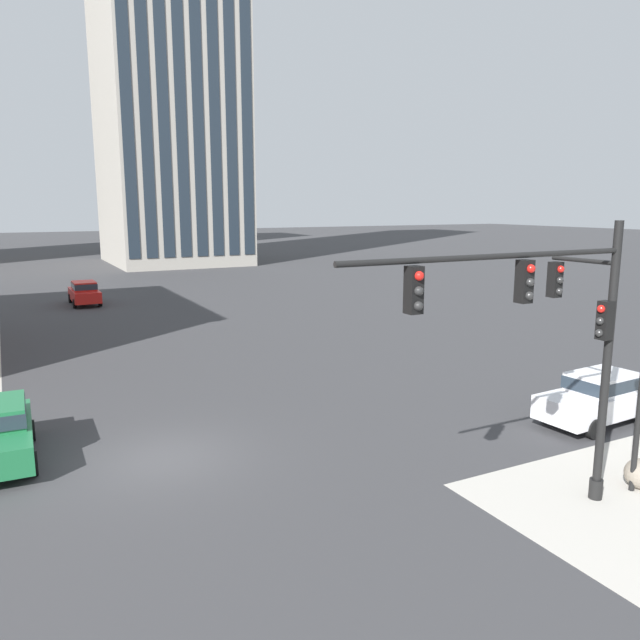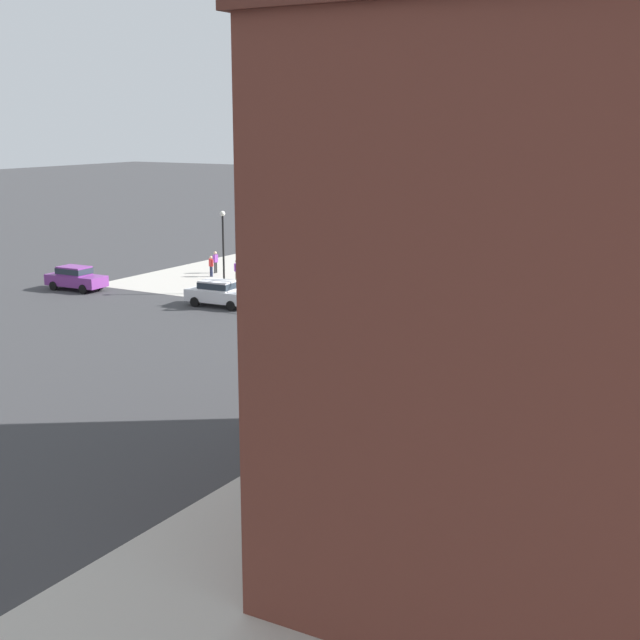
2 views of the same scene
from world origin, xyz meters
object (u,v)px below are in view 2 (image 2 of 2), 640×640
Objects in this scene: bollard_sphere_curb_a at (291,295)px; street_lamp_corner_near at (295,253)px; pedestrian_near_bench at (215,261)px; traffic_signal_main at (327,239)px; pedestrian_walking_east at (237,270)px; street_lamp_mid_sidewalk at (223,242)px; car_main_northbound_far at (605,340)px; car_cross_eastbound at (76,277)px; pedestrian_with_bag at (211,265)px; car_cross_westbound at (438,344)px; car_main_mid at (219,292)px; car_main_northbound_near at (593,265)px; pedestrian_at_curb at (306,258)px; bollard_sphere_curb_b at (271,293)px; bench_near_signal at (273,287)px; bollard_sphere_curb_c at (253,291)px.

bollard_sphere_curb_a is 2.85m from street_lamp_corner_near.
pedestrian_near_bench is 13.25m from street_lamp_corner_near.
traffic_signal_main is at bearing 154.06° from pedestrian_near_bench.
bollard_sphere_curb_a is at bearing 151.54° from pedestrian_walking_east.
street_lamp_mid_sidewalk is 27.29m from car_main_northbound_far.
bollard_sphere_curb_a is 0.13× the size of street_lamp_mid_sidewalk.
street_lamp_mid_sidewalk reaches higher than car_cross_eastbound.
street_lamp_mid_sidewalk is (-4.88, 4.97, 2.64)m from pedestrian_with_bag.
car_cross_westbound and car_main_mid have the same top height.
car_main_northbound_near is 29.06m from car_cross_westbound.
pedestrian_walking_east is 0.38× the size of car_main_northbound_near.
pedestrian_walking_east is (10.06, -4.20, -3.40)m from traffic_signal_main.
car_main_northbound_far is (-27.05, 15.73, -0.01)m from pedestrian_at_curb.
bollard_sphere_curb_b is at bearing -109.51° from car_main_mid.
traffic_signal_main is 1.67× the size of car_main_northbound_far.
car_main_northbound_near and car_cross_westbound have the same top height.
car_main_northbound_near is (-14.68, -19.72, -2.31)m from street_lamp_corner_near.
car_main_mid is (18.12, 23.47, 0.00)m from car_main_northbound_near.
bollard_sphere_curb_a is at bearing -130.00° from car_main_mid.
traffic_signal_main reaches higher than pedestrian_walking_east.
street_lamp_mid_sidewalk is 1.29× the size of car_main_northbound_near.
pedestrian_with_bag is 0.36× the size of car_main_mid.
car_main_mid is at bearing 117.77° from pedestrian_walking_east.
bench_near_signal is 0.36× the size of street_lamp_corner_near.
street_lamp_corner_near is at bearing 150.37° from pedestrian_near_bench.
traffic_signal_main is at bearing -150.53° from car_main_mid.
car_cross_westbound is (-20.11, 20.77, -0.01)m from pedestrian_at_curb.
pedestrian_with_bag is at bearing -25.00° from street_lamp_corner_near.
street_lamp_corner_near is at bearing -132.52° from car_main_mid.
car_cross_eastbound is at bearing 12.23° from traffic_signal_main.
street_lamp_corner_near is at bearing -178.96° from bollard_sphere_curb_a.
pedestrian_walking_east reaches higher than car_cross_westbound.
car_main_mid is (3.14, 3.74, 0.53)m from bollard_sphere_curb_a.
pedestrian_walking_east is (1.44, 7.57, 0.05)m from pedestrian_at_curb.
bench_near_signal is 4.85m from street_lamp_corner_near.
pedestrian_near_bench is 8.92m from street_lamp_mid_sidewalk.
car_main_northbound_near is (-16.73, -19.55, 0.53)m from bollard_sphere_curb_b.
traffic_signal_main is 6.15m from bollard_sphere_curb_b.
bollard_sphere_curb_c is at bearing 136.24° from pedestrian_walking_east.
pedestrian_with_bag is at bearing -29.11° from bollard_sphere_curb_b.
car_main_mid is at bearing -1.27° from car_main_northbound_far.
bollard_sphere_curb_b is 0.45× the size of pedestrian_near_bench.
car_cross_eastbound is at bearing -9.65° from car_cross_westbound.
street_lamp_corner_near reaches higher than pedestrian_with_bag.
street_lamp_corner_near is at bearing 145.13° from bench_near_signal.
bollard_sphere_curb_a is at bearing -164.39° from car_cross_eastbound.
car_main_northbound_far is (-32.40, 10.75, -0.07)m from pedestrian_near_bench.
bench_near_signal is 9.22m from pedestrian_near_bench.
pedestrian_near_bench is at bearing -27.42° from bench_near_signal.
car_cross_westbound is (6.94, 5.04, 0.00)m from car_main_northbound_far.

